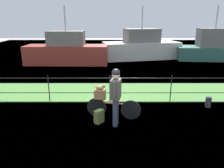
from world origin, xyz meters
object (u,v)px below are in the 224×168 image
Objects in this scene: bicycle_main at (113,108)px; mooring_bollard at (209,102)px; terrier_dog at (101,87)px; cyclist_person at (116,92)px; backpack_on_paving at (100,116)px; moored_boat_mid at (214,49)px; wooden_crate at (101,94)px; moored_boat_far at (142,47)px; moored_boat_near at (67,52)px.

mooring_bollard is (3.36, 0.87, -0.14)m from bicycle_main.
cyclist_person reaches higher than terrier_dog.
moored_boat_mid reaches higher than backpack_on_paving.
bicycle_main is 12.66m from moored_boat_mid.
backpack_on_paving is at bearing -95.45° from terrier_dog.
terrier_dog reaches higher than bicycle_main.
cyclist_person is at bearing -49.13° from wooden_crate.
moored_boat_far is (2.24, 10.74, 0.53)m from bicycle_main.
cyclist_person is 0.27× the size of moored_boat_far.
moored_boat_far is at bearing 78.21° from bicycle_main.
cyclist_person is at bearing -100.89° from moored_boat_far.
mooring_bollard is 0.07× the size of moored_boat_mid.
wooden_crate is 0.81× the size of backpack_on_paving.
terrier_dog is 0.81× the size of backpack_on_paving.
wooden_crate is at bearing 130.87° from cyclist_person.
bicycle_main is 5.18× the size of terrier_dog.
mooring_bollard is at bearing -50.07° from moored_boat_near.
moored_boat_mid is (7.55, 10.15, 0.51)m from bicycle_main.
terrier_dog is at bearing 33.59° from backpack_on_paving.
cyclist_person is at bearing -70.63° from moored_boat_near.
moored_boat_far reaches higher than cyclist_person.
mooring_bollard is at bearing 12.03° from terrier_dog.
wooden_crate reaches higher than bicycle_main.
bicycle_main is at bearing -10.93° from wooden_crate.
moored_boat_far reaches higher than wooden_crate.
moored_boat_near reaches higher than wooden_crate.
terrier_dog is (-0.37, 0.07, 0.65)m from bicycle_main.
bicycle_main is 0.75m from terrier_dog.
cyclist_person is 0.31× the size of moored_boat_mid.
mooring_bollard is at bearing -83.55° from moored_boat_far.
moored_boat_near is 0.91× the size of moored_boat_far.
cyclist_person is at bearing -157.75° from mooring_bollard.
wooden_crate is at bearing 169.07° from bicycle_main.
moored_boat_mid reaches higher than wooden_crate.
cyclist_person is 0.30× the size of moored_boat_near.
moored_boat_mid reaches higher than moored_boat_near.
terrier_dog is 0.06× the size of moored_boat_mid.
moored_boat_near is at bearing 107.79° from terrier_dog.
moored_boat_far is at bearing 25.60° from backpack_on_paving.
moored_boat_near is at bearing -157.97° from moored_boat_far.
moored_boat_mid is at bearing 65.71° from mooring_bollard.
moored_boat_mid is at bearing 1.88° from backpack_on_paving.
backpack_on_paving is (-0.04, -0.42, -0.78)m from terrier_dog.
moored_boat_mid reaches higher than moored_boat_far.
wooden_crate is 0.06× the size of moored_boat_mid.
moored_boat_near is (-2.71, 8.51, 0.08)m from wooden_crate.
bicycle_main is 0.27× the size of moored_boat_far.
mooring_bollard is 10.21m from moored_boat_mid.
cyclist_person is (0.48, -0.55, 0.25)m from wooden_crate.
moored_boat_mid is (4.19, 9.28, 0.65)m from mooring_bollard.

